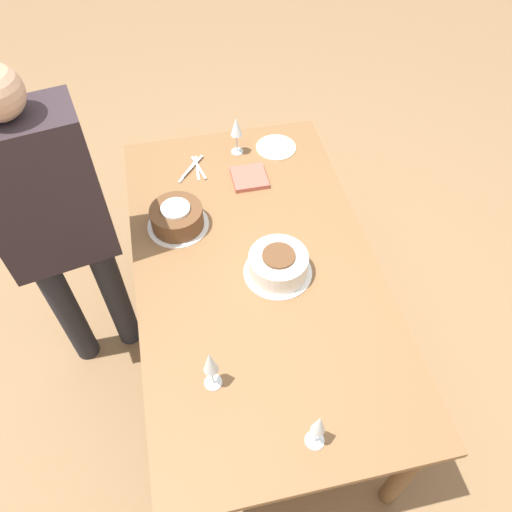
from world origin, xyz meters
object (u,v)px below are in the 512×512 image
at_px(wine_glass_near, 319,426).
at_px(person_cutting, 53,219).
at_px(cake_center_white, 278,265).
at_px(wine_glass_extra, 236,128).
at_px(cake_front_chocolate, 177,217).
at_px(wine_glass_far, 210,363).

height_order(wine_glass_near, person_cutting, person_cutting).
xyz_separation_m(cake_center_white, wine_glass_near, (0.65, -0.04, 0.08)).
bearing_deg(wine_glass_extra, cake_front_chocolate, -38.63).
bearing_deg(person_cutting, cake_center_white, -30.40).
xyz_separation_m(cake_front_chocolate, wine_glass_far, (0.73, 0.03, 0.09)).
bearing_deg(wine_glass_near, person_cutting, -140.99).
bearing_deg(wine_glass_near, wine_glass_extra, 178.86).
bearing_deg(cake_front_chocolate, wine_glass_extra, 141.37).
relative_size(cake_front_chocolate, wine_glass_far, 1.27).
distance_m(cake_center_white, cake_front_chocolate, 0.48).
bearing_deg(cake_front_chocolate, cake_center_white, 46.68).
bearing_deg(cake_center_white, person_cutting, -109.19).
distance_m(cake_center_white, wine_glass_extra, 0.75).
height_order(cake_front_chocolate, wine_glass_extra, wine_glass_extra).
xyz_separation_m(wine_glass_near, wine_glass_extra, (-1.40, 0.03, 0.01)).
height_order(cake_center_white, person_cutting, person_cutting).
distance_m(wine_glass_near, person_cutting, 1.20).
bearing_deg(person_cutting, wine_glass_far, -65.83).
relative_size(cake_center_white, cake_front_chocolate, 1.04).
relative_size(wine_glass_far, wine_glass_extra, 1.04).
xyz_separation_m(cake_center_white, person_cutting, (-0.28, -0.80, 0.14)).
relative_size(wine_glass_near, person_cutting, 0.12).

